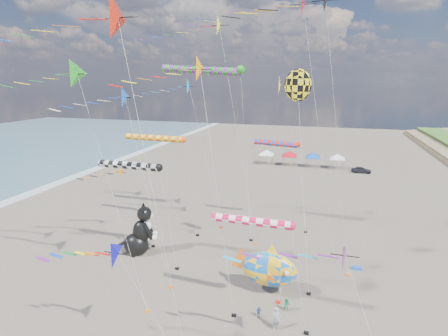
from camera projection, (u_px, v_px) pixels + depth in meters
delta_kite_0 at (310, 264)px, 18.53m from camera, size 10.47×1.66×10.01m
delta_kite_1 at (103, 19)px, 19.40m from camera, size 14.74×2.90×23.24m
delta_kite_2 at (123, 176)px, 38.36m from camera, size 7.76×1.58×9.20m
delta_kite_3 at (115, 253)px, 21.44m from camera, size 9.67×1.92×9.25m
delta_kite_4 at (115, 101)px, 28.65m from camera, size 10.13×1.87×17.92m
delta_kite_5 at (314, 5)px, 28.91m from camera, size 13.54×2.47×25.87m
delta_kite_6 at (300, 9)px, 32.24m from camera, size 15.25×2.69×26.33m
delta_kite_7 at (180, 73)px, 24.33m from camera, size 9.96×1.95×20.07m
delta_kite_8 at (177, 89)px, 41.64m from camera, size 11.44×1.98×18.59m
delta_kite_9 at (66, 77)px, 25.31m from camera, size 12.80×2.28×19.92m
delta_kite_10 at (212, 27)px, 35.67m from camera, size 13.19×2.36×25.05m
windsock_0 at (279, 144)px, 41.40m from camera, size 6.83×0.68×11.31m
windsock_1 at (157, 139)px, 40.64m from camera, size 9.20×0.74×12.09m
windsock_2 at (132, 166)px, 33.36m from camera, size 8.07×0.78×10.73m
windsock_3 at (205, 71)px, 37.68m from camera, size 10.48×0.95×19.79m
windsock_4 at (255, 222)px, 24.90m from camera, size 7.51×0.67×8.81m
angelfish_kite at (295, 87)px, 28.71m from camera, size 3.74×3.02×19.18m
cat_inflatable at (138, 229)px, 37.16m from camera, size 4.68×3.64×5.65m
fish_inflatable at (269, 269)px, 30.03m from camera, size 6.41×2.91×4.91m
person_adult at (277, 319)px, 26.07m from camera, size 0.82×0.72×1.88m
child_green at (287, 305)px, 28.20m from camera, size 0.68×0.58×1.23m
child_blue at (259, 312)px, 27.52m from camera, size 0.62×0.47×0.98m
kite_bag_2 at (357, 268)px, 34.61m from camera, size 0.90×0.44×0.30m
tent_row at (301, 152)px, 75.28m from camera, size 19.20×4.20×3.80m
parked_car at (361, 170)px, 70.66m from camera, size 3.81×1.56×1.29m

